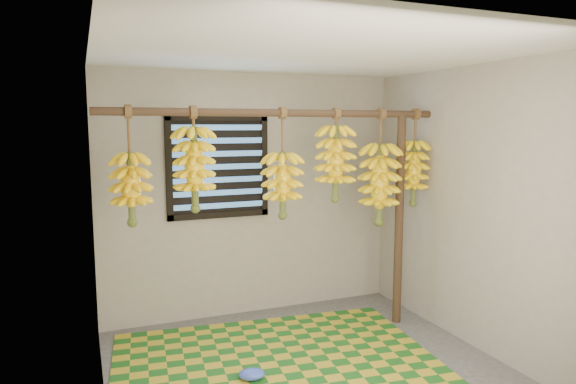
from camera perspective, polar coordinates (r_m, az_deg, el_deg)
name	(u,v)px	position (r m, az deg, el deg)	size (l,w,h in m)	color
floor	(315,377)	(4.16, 3.03, -19.82)	(3.00, 3.00, 0.01)	#474747
ceiling	(317,52)	(3.73, 3.29, 15.23)	(3.00, 3.00, 0.01)	silver
wall_back	(252,195)	(5.15, -4.00, -0.38)	(3.00, 0.01, 2.40)	gray
wall_left	(97,238)	(3.42, -20.43, -4.84)	(0.01, 3.00, 2.40)	gray
wall_right	(478,209)	(4.60, 20.38, -1.76)	(0.01, 3.00, 2.40)	gray
window	(218,167)	(4.99, -7.76, 2.79)	(1.00, 0.04, 1.00)	black
hanging_pole	(281,113)	(4.34, -0.75, 8.78)	(0.06, 0.06, 3.00)	#483320
support_post	(399,220)	(4.99, 12.24, -3.11)	(0.08, 0.08, 2.00)	#483320
woven_mat	(280,368)	(4.26, -0.95, -18.93)	(2.55, 2.04, 0.01)	#1B5B1A
plastic_bag	(252,374)	(4.07, -4.05, -19.54)	(0.20, 0.15, 0.08)	blue
banana_bunch_a	(131,189)	(4.09, -17.04, 0.36)	(0.30, 0.30, 0.91)	brown
banana_bunch_b	(194,169)	(4.14, -10.35, 2.54)	(0.32, 0.32, 0.84)	brown
banana_bunch_c	(282,185)	(4.37, -0.62, 0.78)	(0.34, 0.34, 0.94)	brown
banana_bunch_d	(336,163)	(4.56, 5.30, 3.20)	(0.35, 0.35, 0.82)	brown
banana_bunch_e	(380,184)	(4.81, 10.14, 0.87)	(0.35, 0.35, 1.07)	brown
banana_bunch_f	(414,173)	(5.01, 13.80, 2.10)	(0.27, 0.27, 0.91)	brown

